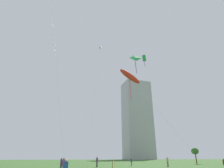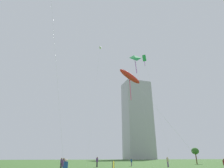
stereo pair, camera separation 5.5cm
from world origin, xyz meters
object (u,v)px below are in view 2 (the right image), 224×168
Objects in this scene: person_standing_1 at (168,161)px; park_tree_1 at (195,151)px; person_standing_3 at (63,165)px; person_standing_4 at (61,162)px; kite_flying_4 at (144,58)px; kite_flying_6 at (130,77)px; kite_flying_2 at (100,48)px; person_standing_6 at (66,168)px; kite_flying_0 at (135,59)px; person_standing_0 at (97,161)px; person_standing_2 at (131,161)px; distant_highrise_0 at (137,119)px; event_banner at (113,166)px.

park_tree_1 is at bearing 2.01° from person_standing_1.
person_standing_3 is at bearing -147.21° from park_tree_1.
person_standing_4 is 40.95m from kite_flying_4.
kite_flying_4 reaches higher than person_standing_4.
kite_flying_6 is at bearing -165.17° from person_standing_1.
kite_flying_2 is (7.57, 6.99, 28.63)m from person_standing_4.
person_standing_6 is 0.05× the size of kite_flying_4.
person_standing_1 is 21.37m from kite_flying_0.
person_standing_6 is 38.86m from kite_flying_2.
person_standing_4 is 0.05× the size of kite_flying_2.
kite_flying_6 is at bearing -91.79° from kite_flying_2.
person_standing_0 is at bearing 91.20° from kite_flying_6.
kite_flying_4 is at bearing -30.10° from person_standing_2.
kite_flying_0 is at bearing 171.59° from person_standing_1.
person_standing_1 is 1.14× the size of person_standing_6.
kite_flying_6 is at bearing -36.16° from person_standing_6.
person_standing_6 is (-20.14, -17.48, -0.13)m from person_standing_1.
kite_flying_2 is at bearing 84.02° from person_standing_2.
person_standing_4 is 19.84m from kite_flying_6.
distant_highrise_0 reaches higher than person_standing_0.
kite_flying_4 is (23.64, 30.88, 30.98)m from person_standing_6.
distant_highrise_0 is at bearing -163.77° from person_standing_0.
kite_flying_2 reaches higher than event_banner.
person_standing_1 is 0.06× the size of kite_flying_2.
kite_flying_6 is at bearing -120.46° from kite_flying_4.
park_tree_1 is 113.17m from distant_highrise_0.
park_tree_1 is (36.14, 10.97, 2.33)m from person_standing_4.
kite_flying_0 is at bearing 45.41° from event_banner.
kite_flying_2 is at bearing 88.21° from kite_flying_6.
person_standing_1 is 1.10× the size of person_standing_3.
kite_flying_2 is at bearing -123.26° from person_standing_4.
park_tree_1 is at bearing 42.31° from kite_flying_6.
kite_flying_4 is at bearing 41.46° from person_standing_1.
person_standing_0 is 1.10× the size of person_standing_4.
distant_highrise_0 reaches higher than event_banner.
person_standing_4 is 0.07× the size of kite_flying_0.
person_standing_4 is at bearing -33.19° from person_standing_0.
kite_flying_0 is (12.94, -4.04, 19.96)m from person_standing_4.
person_standing_0 is 1.09× the size of person_standing_3.
person_standing_2 reaches higher than event_banner.
kite_flying_2 is 2.53× the size of kite_flying_6.
kite_flying_0 is 22.45m from event_banner.
person_standing_2 is 0.05× the size of kite_flying_2.
distant_highrise_0 is at bearing 68.03° from kite_flying_4.
person_standing_3 reaches higher than person_standing_2.
kite_flying_6 is at bearing 68.36° from person_standing_3.
person_standing_1 is (13.57, -2.20, 0.01)m from person_standing_0.
kite_flying_4 is (16.01, 5.76, 2.32)m from kite_flying_2.
event_banner is (-59.16, -126.99, -33.12)m from distant_highrise_0.
person_standing_1 is 22.34m from kite_flying_6.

